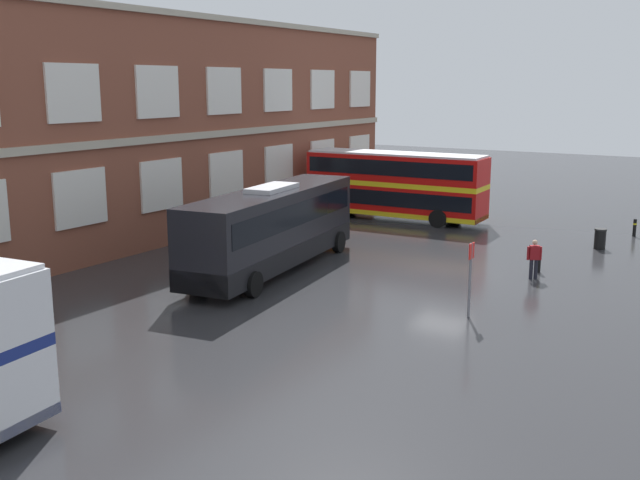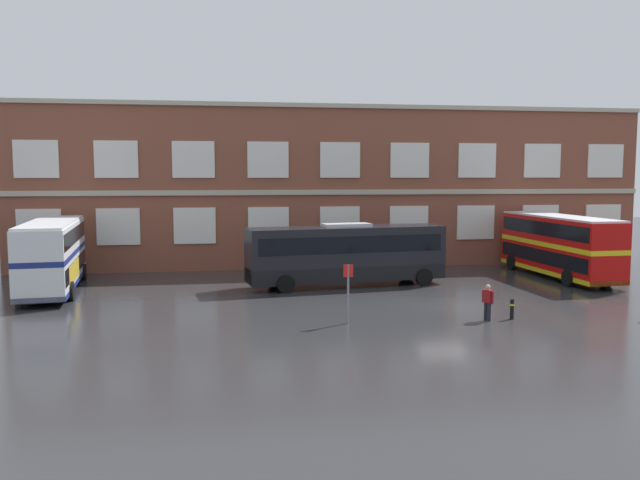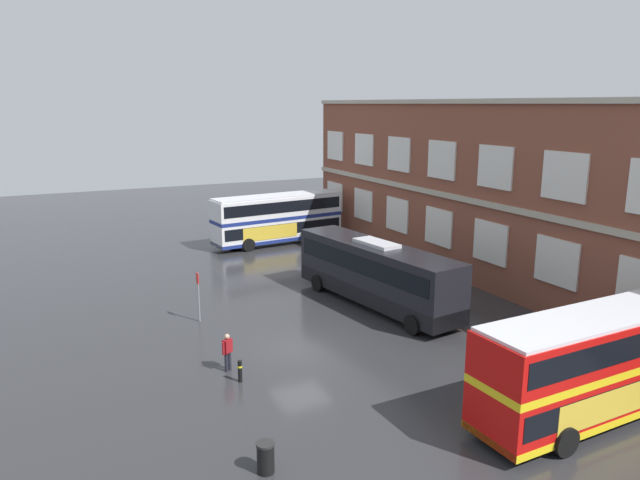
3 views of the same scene
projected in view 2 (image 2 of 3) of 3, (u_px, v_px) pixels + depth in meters
The scene contains 8 objects.
ground_plane at pixel (431, 298), 35.63m from camera, with size 120.00×120.00×0.00m, color #2B2B2D.
brick_terminal_building at pixel (330, 188), 50.33m from camera, with size 46.09×8.19×11.70m.
double_decker_near at pixel (52, 254), 37.44m from camera, with size 3.71×11.20×4.07m.
double_decker_middle at pixel (559, 245), 42.46m from camera, with size 3.13×11.08×4.07m.
touring_coach at pixel (346, 255), 39.25m from camera, with size 12.24×4.20×3.80m.
waiting_passenger at pixel (488, 301), 29.95m from camera, with size 0.41×0.60×1.70m.
bus_stand_flag at pixel (348, 288), 29.32m from camera, with size 0.44×0.10×2.70m.
safety_bollard_west at pixel (512, 309), 30.32m from camera, with size 0.19×0.19×0.95m.
Camera 2 is at (-11.44, -31.77, 6.74)m, focal length 36.52 mm.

